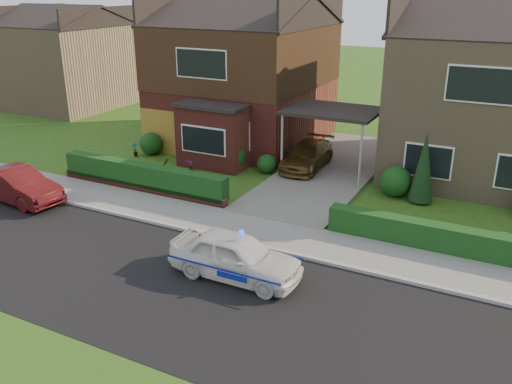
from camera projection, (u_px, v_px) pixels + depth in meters
The scene contains 24 objects.
ground at pixel (190, 291), 14.52m from camera, with size 120.00×120.00×0.00m, color #245316.
road at pixel (190, 291), 14.52m from camera, with size 60.00×6.00×0.02m, color black.
kerb at pixel (244, 243), 17.03m from camera, with size 60.00×0.16×0.12m, color #9E9993.
sidewalk at pixel (259, 231), 17.91m from camera, with size 60.00×2.00×0.10m, color slate.
driveway at pixel (330, 170), 23.63m from camera, with size 3.80×12.00×0.12m, color #666059.
house_left at pixel (244, 66), 27.14m from camera, with size 7.50×9.53×7.25m.
house_right at pixel (492, 88), 22.36m from camera, with size 7.50×8.06×7.25m.
carport_link at pixel (333, 112), 22.66m from camera, with size 3.80×3.00×2.77m.
garage_door at pixel (160, 132), 25.91m from camera, with size 2.20×0.10×2.10m, color olive.
dwarf_wall at pixel (141, 188), 21.31m from camera, with size 7.70×0.25×0.36m, color maroon.
hedge_left at pixel (144, 191), 21.50m from camera, with size 7.50×0.55×0.90m, color #113714.
hedge_right at pixel (447, 254), 16.50m from camera, with size 7.50×0.55×0.80m, color #113714.
shrub_left_far at pixel (151, 144), 25.82m from camera, with size 1.08×1.08×1.08m, color #113714.
shrub_left_mid at pixel (231, 155), 23.70m from camera, with size 1.32×1.32×1.32m, color #113714.
shrub_left_near at pixel (267, 164), 23.36m from camera, with size 0.84×0.84×0.84m, color #113714.
shrub_right_near at pixel (396, 181), 20.75m from camera, with size 1.20×1.20×1.20m, color #113714.
conifer_a at pixel (423, 169), 19.91m from camera, with size 0.90×0.90×2.60m, color black.
neighbour_left at pixel (68, 66), 35.34m from camera, with size 6.50×7.00×5.20m, color #907858.
police_car at pixel (236, 256), 14.97m from camera, with size 3.47×3.78×1.45m.
driveway_car at pixel (307, 155), 23.65m from camera, with size 1.53×3.76×1.09m, color brown.
street_car at pixel (18, 186), 20.20m from camera, with size 3.85×1.34×1.27m, color #4A0F12.
potted_plant_a at pixel (135, 150), 25.59m from camera, with size 0.35×0.24×0.67m, color gray.
potted_plant_b at pixel (165, 166), 23.21m from camera, with size 0.32×0.40×0.73m, color gray.
potted_plant_c at pixel (191, 170), 22.65m from camera, with size 0.45×0.45×0.80m, color gray.
Camera 1 is at (7.29, -10.40, 7.73)m, focal length 38.00 mm.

